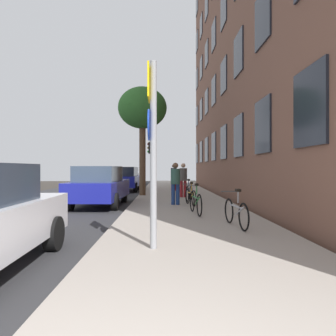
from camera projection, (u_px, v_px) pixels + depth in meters
ground_plane at (112, 198)px, 16.45m from camera, size 41.80×41.80×0.00m
road_asphalt at (72, 198)px, 16.41m from camera, size 7.00×38.00×0.01m
sidewalk at (178, 196)px, 16.50m from camera, size 4.20×38.00×0.12m
building_facade at (229, 23)px, 16.05m from camera, size 0.56×27.00×18.04m
sign_post at (152, 139)px, 5.60m from camera, size 0.16×0.60×3.36m
traffic_light at (151, 156)px, 21.57m from camera, size 0.43×0.24×3.28m
tree_near at (142, 109)px, 16.62m from camera, size 2.59×2.59×5.74m
bicycle_0 at (236, 212)px, 7.64m from camera, size 0.42×1.70×0.94m
bicycle_1 at (196, 202)px, 9.76m from camera, size 0.42×1.74×0.96m
bicycle_2 at (191, 196)px, 12.09m from camera, size 0.45×1.55×0.90m
bicycle_3 at (189, 192)px, 13.75m from camera, size 0.55×1.61×0.96m
bicycle_4 at (179, 187)px, 17.73m from camera, size 0.42×1.62×0.93m
pedestrian_0 at (175, 181)px, 12.30m from camera, size 0.51×0.51×1.65m
pedestrian_1 at (183, 178)px, 15.41m from camera, size 0.41×0.41×1.68m
pedestrian_2 at (174, 175)px, 19.95m from camera, size 0.41×0.41×1.68m
car_1 at (100, 186)px, 12.72m from camera, size 1.95×4.39×1.62m
car_2 at (125, 179)px, 21.06m from camera, size 1.87×4.13×1.62m
car_3 at (130, 176)px, 29.38m from camera, size 1.86×4.10×1.62m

